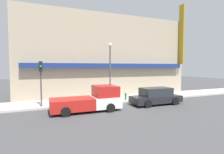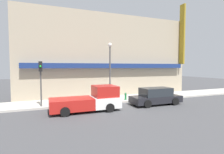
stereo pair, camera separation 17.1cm
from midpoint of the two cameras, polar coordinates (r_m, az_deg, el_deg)
The scene contains 8 objects.
ground_plane at distance 16.59m, azimuth 4.08°, elevation -8.37°, with size 80.00×80.00×0.00m, color #424244.
sidewalk at distance 18.08m, azimuth 1.71°, elevation -7.12°, with size 36.00×3.38×0.16m.
building at distance 20.76m, azimuth -1.75°, elevation 6.76°, with size 19.80×3.80×11.21m.
pickup_truck at distance 13.61m, azimuth -7.36°, elevation -7.51°, with size 5.23×2.23×1.88m.
parked_car at distance 16.19m, azimuth 13.81°, elevation -6.15°, with size 4.57×1.99×1.50m.
fire_hydrant at distance 17.14m, azimuth 4.17°, elevation -6.25°, with size 0.20×0.20×0.70m.
street_lamp at distance 16.26m, azimuth -0.93°, elevation 4.03°, with size 0.36×0.36×5.42m.
traffic_light at distance 15.03m, azimuth -22.53°, elevation 0.42°, with size 0.28×0.42×3.64m.
Camera 1 is at (-7.22, -14.56, 3.38)m, focal length 28.00 mm.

